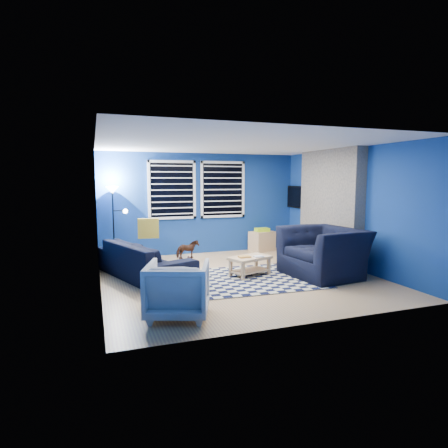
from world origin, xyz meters
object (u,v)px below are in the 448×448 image
armchair_big (323,252)px  rocking_horse (188,250)px  coffee_table (250,262)px  floor_lamp (114,200)px  cabinet (262,241)px  armchair_bent (178,289)px  tv (298,197)px  sofa (145,260)px

armchair_big → rocking_horse: 3.00m
coffee_table → floor_lamp: floor_lamp is taller
cabinet → armchair_bent: bearing=-145.5°
tv → rocking_horse: (-3.05, -0.42, -1.12)m
coffee_table → rocking_horse: bearing=117.5°
sofa → cabinet: size_ratio=3.28×
tv → armchair_big: 2.80m
sofa → armchair_big: size_ratio=1.62×
tv → floor_lamp: (-4.58, 0.25, -0.01)m
rocking_horse → coffee_table: 1.81m
tv → armchair_big: (-0.88, -2.48, -0.94)m
coffee_table → floor_lamp: size_ratio=0.53×
coffee_table → floor_lamp: bearing=136.2°
armchair_bent → cabinet: armchair_bent is taller
sofa → cabinet: 3.67m
floor_lamp → armchair_bent: bearing=-81.4°
armchair_big → armchair_bent: 3.33m
armchair_bent → floor_lamp: bearing=-61.1°
sofa → floor_lamp: (-0.44, 1.70, 1.05)m
tv → floor_lamp: 4.58m
rocking_horse → floor_lamp: 2.00m
cabinet → floor_lamp: bearing=162.7°
tv → sofa: tv is taller
floor_lamp → armchair_big: bearing=-36.5°
armchair_bent → floor_lamp: 4.11m
tv → cabinet: (-0.89, 0.25, -1.13)m
rocking_horse → floor_lamp: floor_lamp is taller
cabinet → coffee_table: bearing=-137.5°
tv → cabinet: tv is taller
armchair_bent → rocking_horse: bearing=-85.7°
sofa → rocking_horse: bearing=-67.0°
sofa → coffee_table: sofa is taller
sofa → armchair_bent: 2.24m
coffee_table → floor_lamp: 3.46m
armchair_bent → floor_lamp: size_ratio=0.49×
floor_lamp → coffee_table: bearing=-43.8°
tv → armchair_bent: size_ratio=1.20×
tv → coffee_table: 3.20m
armchair_bent → rocking_horse: size_ratio=1.66×
cabinet → floor_lamp: size_ratio=0.42×
sofa → rocking_horse: (1.09, 1.04, -0.06)m
tv → coffee_table: tv is taller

